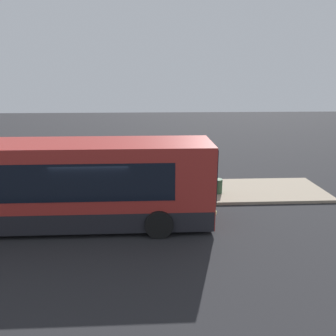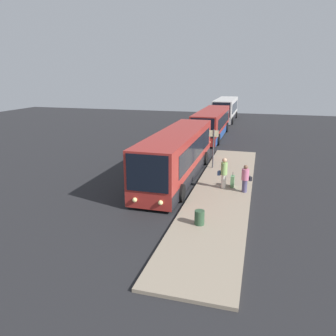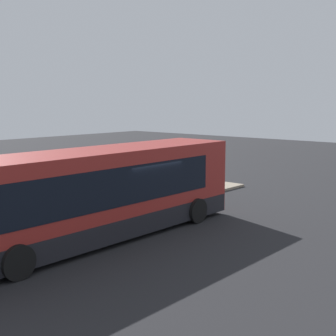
{
  "view_description": "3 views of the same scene",
  "coord_description": "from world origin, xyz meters",
  "px_view_note": "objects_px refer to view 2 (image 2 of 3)",
  "views": [
    {
      "loc": [
        2.01,
        -11.13,
        5.19
      ],
      "look_at": [
        2.6,
        0.68,
        1.92
      ],
      "focal_mm": 35.0,
      "sensor_mm": 36.0,
      "label": 1
    },
    {
      "loc": [
        18.09,
        5.07,
        6.57
      ],
      "look_at": [
        2.6,
        0.68,
        1.92
      ],
      "focal_mm": 35.0,
      "sensor_mm": 36.0,
      "label": 2
    },
    {
      "loc": [
        -11.72,
        -11.8,
        4.66
      ],
      "look_at": [
        2.6,
        0.68,
        1.92
      ],
      "focal_mm": 50.0,
      "sensor_mm": 36.0,
      "label": 3
    }
  ],
  "objects_px": {
    "sign_post": "(213,144)",
    "bus_third": "(226,110)",
    "bus_lead": "(178,155)",
    "suitcase": "(232,181)",
    "passenger_boarding": "(245,178)",
    "trash_bin": "(199,218)",
    "bus_second": "(212,124)",
    "passenger_waiting": "(224,172)"
  },
  "relations": [
    {
      "from": "bus_lead",
      "to": "passenger_boarding",
      "type": "relative_size",
      "value": 7.55
    },
    {
      "from": "bus_lead",
      "to": "trash_bin",
      "type": "distance_m",
      "value": 7.39
    },
    {
      "from": "bus_third",
      "to": "sign_post",
      "type": "distance_m",
      "value": 25.83
    },
    {
      "from": "bus_second",
      "to": "sign_post",
      "type": "relative_size",
      "value": 4.36
    },
    {
      "from": "bus_second",
      "to": "passenger_boarding",
      "type": "relative_size",
      "value": 7.47
    },
    {
      "from": "bus_lead",
      "to": "passenger_boarding",
      "type": "distance_m",
      "value": 4.88
    },
    {
      "from": "passenger_waiting",
      "to": "bus_second",
      "type": "bearing_deg",
      "value": 26.35
    },
    {
      "from": "bus_third",
      "to": "passenger_waiting",
      "type": "relative_size",
      "value": 5.88
    },
    {
      "from": "suitcase",
      "to": "trash_bin",
      "type": "height_order",
      "value": "suitcase"
    },
    {
      "from": "passenger_waiting",
      "to": "suitcase",
      "type": "xyz_separation_m",
      "value": [
        -0.37,
        0.5,
        -0.65
      ]
    },
    {
      "from": "sign_post",
      "to": "bus_second",
      "type": "bearing_deg",
      "value": -171.08
    },
    {
      "from": "bus_lead",
      "to": "suitcase",
      "type": "xyz_separation_m",
      "value": [
        1.32,
        3.66,
        -1.04
      ]
    },
    {
      "from": "bus_lead",
      "to": "passenger_waiting",
      "type": "bearing_deg",
      "value": 61.87
    },
    {
      "from": "bus_lead",
      "to": "sign_post",
      "type": "height_order",
      "value": "bus_lead"
    },
    {
      "from": "bus_lead",
      "to": "suitcase",
      "type": "bearing_deg",
      "value": 70.15
    },
    {
      "from": "bus_lead",
      "to": "bus_second",
      "type": "height_order",
      "value": "bus_lead"
    },
    {
      "from": "bus_lead",
      "to": "suitcase",
      "type": "relative_size",
      "value": 13.11
    },
    {
      "from": "passenger_boarding",
      "to": "sign_post",
      "type": "xyz_separation_m",
      "value": [
        -4.51,
        -2.47,
        0.84
      ]
    },
    {
      "from": "suitcase",
      "to": "trash_bin",
      "type": "relative_size",
      "value": 1.4
    },
    {
      "from": "passenger_boarding",
      "to": "bus_second",
      "type": "bearing_deg",
      "value": 162.58
    },
    {
      "from": "bus_second",
      "to": "sign_post",
      "type": "distance_m",
      "value": 12.51
    },
    {
      "from": "sign_post",
      "to": "passenger_boarding",
      "type": "bearing_deg",
      "value": 28.72
    },
    {
      "from": "sign_post",
      "to": "bus_third",
      "type": "bearing_deg",
      "value": -175.7
    },
    {
      "from": "bus_third",
      "to": "trash_bin",
      "type": "distance_m",
      "value": 35.16
    },
    {
      "from": "bus_lead",
      "to": "trash_bin",
      "type": "bearing_deg",
      "value": 21.74
    },
    {
      "from": "passenger_boarding",
      "to": "suitcase",
      "type": "height_order",
      "value": "passenger_boarding"
    },
    {
      "from": "bus_third",
      "to": "sign_post",
      "type": "height_order",
      "value": "bus_third"
    },
    {
      "from": "sign_post",
      "to": "trash_bin",
      "type": "height_order",
      "value": "sign_post"
    },
    {
      "from": "passenger_boarding",
      "to": "passenger_waiting",
      "type": "bearing_deg",
      "value": -136.78
    },
    {
      "from": "bus_lead",
      "to": "trash_bin",
      "type": "xyz_separation_m",
      "value": [
        6.8,
        2.71,
        -1.05
      ]
    },
    {
      "from": "passenger_boarding",
      "to": "sign_post",
      "type": "relative_size",
      "value": 0.58
    },
    {
      "from": "bus_third",
      "to": "sign_post",
      "type": "bearing_deg",
      "value": 4.3
    },
    {
      "from": "bus_lead",
      "to": "sign_post",
      "type": "bearing_deg",
      "value": 142.12
    },
    {
      "from": "bus_third",
      "to": "bus_second",
      "type": "bearing_deg",
      "value": 0.0
    },
    {
      "from": "bus_lead",
      "to": "bus_third",
      "type": "distance_m",
      "value": 28.24
    },
    {
      "from": "bus_lead",
      "to": "sign_post",
      "type": "distance_m",
      "value": 3.17
    },
    {
      "from": "passenger_boarding",
      "to": "sign_post",
      "type": "height_order",
      "value": "sign_post"
    },
    {
      "from": "bus_lead",
      "to": "trash_bin",
      "type": "relative_size",
      "value": 18.41
    },
    {
      "from": "suitcase",
      "to": "sign_post",
      "type": "bearing_deg",
      "value": -155.67
    },
    {
      "from": "passenger_boarding",
      "to": "trash_bin",
      "type": "bearing_deg",
      "value": -51.62
    },
    {
      "from": "bus_second",
      "to": "sign_post",
      "type": "xyz_separation_m",
      "value": [
        12.35,
        1.94,
        0.38
      ]
    },
    {
      "from": "suitcase",
      "to": "sign_post",
      "type": "height_order",
      "value": "sign_post"
    }
  ]
}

